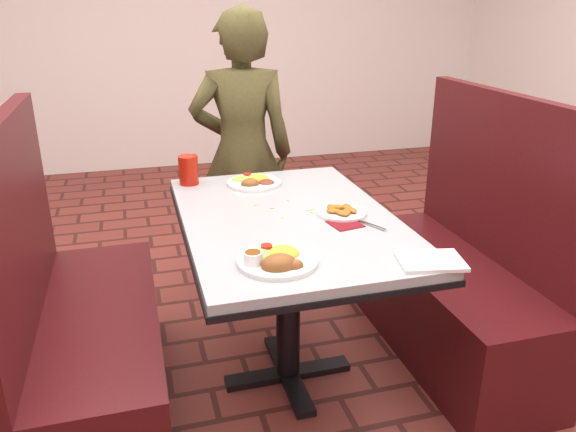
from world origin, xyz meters
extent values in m
plane|color=maroon|center=(0.00, 0.00, 0.00)|extent=(7.00, 7.00, 0.00)
cube|color=white|center=(0.00, 3.50, 1.40)|extent=(6.00, 0.04, 2.80)
cube|color=#A5A7AA|center=(0.00, 0.00, 0.73)|extent=(0.80, 1.20, 0.03)
cube|color=black|center=(0.00, 0.00, 0.70)|extent=(0.81, 1.21, 0.02)
cylinder|color=black|center=(0.00, 0.00, 0.36)|extent=(0.10, 0.10, 0.69)
cube|color=black|center=(0.00, 0.00, 0.01)|extent=(0.55, 0.08, 0.03)
cube|color=black|center=(0.00, 0.00, 0.01)|extent=(0.08, 0.55, 0.03)
cube|color=#4A1013|center=(-0.75, 0.00, 0.23)|extent=(0.45, 1.20, 0.45)
cube|color=#4A1013|center=(-0.97, 0.00, 0.70)|extent=(0.06, 1.20, 0.95)
cube|color=#4A1013|center=(0.75, 0.00, 0.23)|extent=(0.45, 1.20, 0.45)
cube|color=#4A1013|center=(0.97, 0.00, 0.70)|extent=(0.06, 1.20, 0.95)
imported|color=brown|center=(0.01, 0.94, 0.76)|extent=(0.60, 0.45, 1.51)
cylinder|color=white|center=(-0.15, -0.39, 0.76)|extent=(0.26, 0.26, 0.02)
ellipsoid|color=yellow|center=(-0.12, -0.36, 0.79)|extent=(0.11, 0.11, 0.05)
ellipsoid|color=#98CF53|center=(-0.19, -0.35, 0.78)|extent=(0.11, 0.09, 0.03)
cylinder|color=red|center=(-0.16, -0.33, 0.78)|extent=(0.04, 0.04, 0.01)
ellipsoid|color=#955525|center=(-0.16, -0.45, 0.80)|extent=(0.11, 0.09, 0.06)
ellipsoid|color=#955525|center=(-0.11, -0.46, 0.79)|extent=(0.06, 0.05, 0.04)
cylinder|color=white|center=(-0.23, -0.40, 0.78)|extent=(0.06, 0.06, 0.04)
cylinder|color=brown|center=(-0.23, -0.40, 0.80)|extent=(0.05, 0.05, 0.00)
cylinder|color=white|center=(-0.04, 0.42, 0.76)|extent=(0.24, 0.24, 0.01)
ellipsoid|color=yellow|center=(-0.01, 0.46, 0.79)|extent=(0.10, 0.10, 0.04)
ellipsoid|color=#98CF53|center=(-0.09, 0.47, 0.78)|extent=(0.10, 0.08, 0.03)
cylinder|color=red|center=(-0.06, 0.49, 0.78)|extent=(0.04, 0.04, 0.01)
ellipsoid|color=brown|center=(0.01, 0.39, 0.78)|extent=(0.07, 0.07, 0.03)
ellipsoid|color=#955525|center=(-0.07, 0.38, 0.79)|extent=(0.08, 0.06, 0.05)
cylinder|color=white|center=(0.21, -0.04, 0.76)|extent=(0.19, 0.19, 0.01)
cube|color=maroon|center=(0.18, -0.14, 0.75)|extent=(0.13, 0.13, 0.00)
cube|color=silver|center=(0.27, -0.18, 0.76)|extent=(0.07, 0.13, 0.00)
cylinder|color=#B7190C|center=(-0.32, 0.51, 0.82)|extent=(0.09, 0.09, 0.13)
cube|color=white|center=(0.33, -0.52, 0.76)|extent=(0.23, 0.19, 0.01)
cube|color=silver|center=(-0.07, -0.40, 0.76)|extent=(0.06, 0.15, 0.00)
cube|color=silver|center=(-0.14, -0.41, 0.76)|extent=(0.08, 0.14, 0.00)
camera|label=1|loc=(-0.55, -1.95, 1.54)|focal=35.00mm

